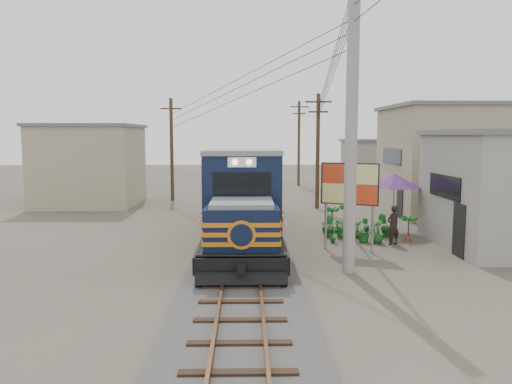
{
  "coord_description": "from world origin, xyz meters",
  "views": [
    {
      "loc": [
        0.16,
        -16.45,
        4.47
      ],
      "look_at": [
        0.53,
        3.59,
        2.2
      ],
      "focal_mm": 35.0,
      "sensor_mm": 36.0,
      "label": 1
    }
  ],
  "objects_px": {
    "locomotive": "(243,200)",
    "vendor": "(393,225)",
    "billboard": "(350,186)",
    "market_umbrella": "(394,181)"
  },
  "relations": [
    {
      "from": "billboard",
      "to": "vendor",
      "type": "distance_m",
      "value": 2.89
    },
    {
      "from": "vendor",
      "to": "locomotive",
      "type": "bearing_deg",
      "value": -42.97
    },
    {
      "from": "locomotive",
      "to": "billboard",
      "type": "bearing_deg",
      "value": -31.6
    },
    {
      "from": "locomotive",
      "to": "vendor",
      "type": "distance_m",
      "value": 6.39
    },
    {
      "from": "locomotive",
      "to": "vendor",
      "type": "xyz_separation_m",
      "value": [
        6.17,
        -1.43,
        -0.85
      ]
    },
    {
      "from": "locomotive",
      "to": "vendor",
      "type": "height_order",
      "value": "locomotive"
    },
    {
      "from": "billboard",
      "to": "market_umbrella",
      "type": "distance_m",
      "value": 4.73
    },
    {
      "from": "market_umbrella",
      "to": "billboard",
      "type": "bearing_deg",
      "value": -127.04
    },
    {
      "from": "locomotive",
      "to": "market_umbrella",
      "type": "xyz_separation_m",
      "value": [
        6.95,
        1.25,
        0.73
      ]
    },
    {
      "from": "market_umbrella",
      "to": "locomotive",
      "type": "bearing_deg",
      "value": -169.85
    }
  ]
}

